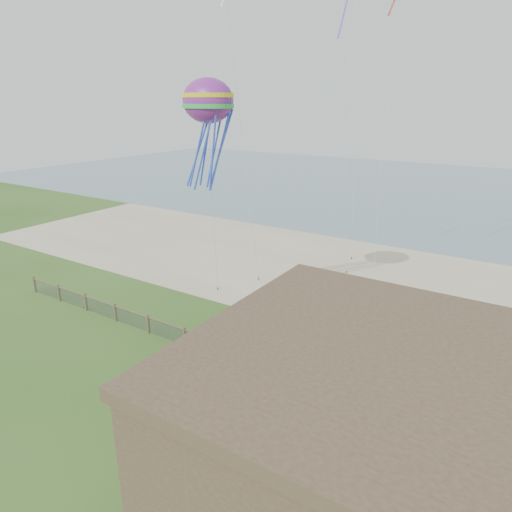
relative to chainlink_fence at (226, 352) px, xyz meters
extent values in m
plane|color=#31561D|center=(0.00, -6.00, -0.55)|extent=(160.00, 160.00, 0.00)
cube|color=tan|center=(0.00, 16.00, -0.55)|extent=(72.00, 20.00, 0.02)
cube|color=slate|center=(0.00, 60.00, -0.55)|extent=(160.00, 68.00, 0.02)
cube|color=#483726|center=(13.00, -7.00, 2.95)|extent=(15.00, 10.00, 7.00)
cube|color=brown|center=(13.00, -1.00, -0.30)|extent=(15.00, 2.00, 0.50)
camera|label=1|loc=(13.51, -17.92, 13.33)|focal=32.00mm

